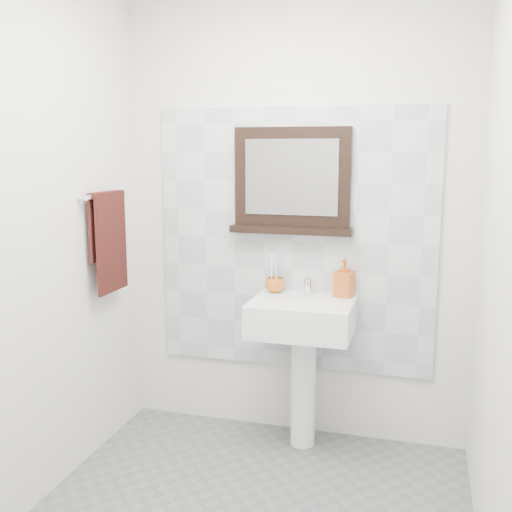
{
  "coord_description": "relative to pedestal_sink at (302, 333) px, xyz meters",
  "views": [
    {
      "loc": [
        0.72,
        -2.23,
        1.66
      ],
      "look_at": [
        -0.07,
        0.55,
        1.15
      ],
      "focal_mm": 42.0,
      "sensor_mm": 36.0,
      "label": 1
    }
  ],
  "objects": [
    {
      "name": "back_wall",
      "position": [
        -0.1,
        0.23,
        0.57
      ],
      "size": [
        2.0,
        0.01,
        2.5
      ],
      "primitive_type": "cube",
      "color": "silver",
      "rests_on": "ground"
    },
    {
      "name": "pedestal_sink",
      "position": [
        0.0,
        0.0,
        0.0
      ],
      "size": [
        0.55,
        0.44,
        0.96
      ],
      "color": "white",
      "rests_on": "ground"
    },
    {
      "name": "left_wall",
      "position": [
        -1.1,
        -0.87,
        0.57
      ],
      "size": [
        0.01,
        2.2,
        2.5
      ],
      "primitive_type": "cube",
      "color": "silver",
      "rests_on": "ground"
    },
    {
      "name": "soap_dispenser",
      "position": [
        0.2,
        0.14,
        0.29
      ],
      "size": [
        0.12,
        0.12,
        0.21
      ],
      "primitive_type": "imported",
      "rotation": [
        0.0,
        0.0,
        -0.25
      ],
      "color": "#B02F14",
      "rests_on": "pedestal_sink"
    },
    {
      "name": "toothbrushes",
      "position": [
        -0.19,
        0.14,
        0.31
      ],
      "size": [
        0.05,
        0.04,
        0.21
      ],
      "color": "white",
      "rests_on": "toothbrush_cup"
    },
    {
      "name": "framed_mirror",
      "position": [
        -0.11,
        0.19,
        0.8
      ],
      "size": [
        0.7,
        0.11,
        0.59
      ],
      "color": "black",
      "rests_on": "back_wall"
    },
    {
      "name": "towel_bar",
      "position": [
        -1.05,
        -0.21,
        0.75
      ],
      "size": [
        0.07,
        0.4,
        0.03
      ],
      "color": "silver",
      "rests_on": "left_wall"
    },
    {
      "name": "toothbrush_cup",
      "position": [
        -0.19,
        0.14,
        0.23
      ],
      "size": [
        0.12,
        0.12,
        0.08
      ],
      "primitive_type": "imported",
      "rotation": [
        0.0,
        0.0,
        -0.08
      ],
      "color": "#C76417",
      "rests_on": "pedestal_sink"
    },
    {
      "name": "right_wall",
      "position": [
        0.9,
        -0.87,
        0.57
      ],
      "size": [
        0.01,
        2.2,
        2.5
      ],
      "primitive_type": "cube",
      "color": "silver",
      "rests_on": "ground"
    },
    {
      "name": "front_wall",
      "position": [
        -0.1,
        -1.97,
        0.57
      ],
      "size": [
        2.0,
        0.01,
        2.5
      ],
      "primitive_type": "cube",
      "color": "silver",
      "rests_on": "ground"
    },
    {
      "name": "splashback",
      "position": [
        -0.1,
        0.21,
        0.47
      ],
      "size": [
        1.6,
        0.02,
        1.5
      ],
      "primitive_type": "cube",
      "color": "#B5BFC4",
      "rests_on": "back_wall"
    },
    {
      "name": "hand_towel",
      "position": [
        -1.04,
        -0.21,
        0.54
      ],
      "size": [
        0.06,
        0.3,
        0.55
      ],
      "color": "black",
      "rests_on": "towel_bar"
    }
  ]
}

